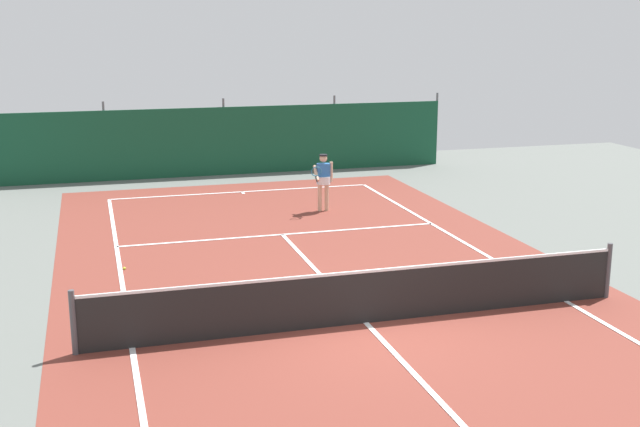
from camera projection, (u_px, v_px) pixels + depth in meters
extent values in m
plane|color=slate|center=(366.00, 323.00, 14.41)|extent=(36.00, 36.00, 0.00)
cube|color=brown|center=(366.00, 323.00, 14.41)|extent=(11.02, 26.60, 0.01)
cube|color=white|center=(242.00, 192.00, 25.52)|extent=(8.22, 0.10, 0.01)
cube|color=white|center=(132.00, 348.00, 13.30)|extent=(0.10, 23.80, 0.01)
cube|color=white|center=(566.00, 301.00, 15.52)|extent=(0.10, 23.80, 0.01)
cube|color=white|center=(282.00, 235.00, 20.39)|extent=(8.22, 0.10, 0.01)
cube|color=white|center=(366.00, 323.00, 14.41)|extent=(0.10, 12.80, 0.01)
cube|color=white|center=(243.00, 193.00, 25.38)|extent=(0.10, 0.30, 0.01)
cube|color=black|center=(366.00, 298.00, 14.30)|extent=(9.92, 0.03, 0.95)
cube|color=white|center=(366.00, 271.00, 14.18)|extent=(9.92, 0.04, 0.05)
cylinder|color=#47474C|center=(73.00, 323.00, 12.93)|extent=(0.10, 0.10, 1.10)
cylinder|color=#47474C|center=(608.00, 271.00, 15.64)|extent=(0.10, 0.10, 1.10)
cube|color=#14472D|center=(225.00, 141.00, 28.16)|extent=(16.22, 0.06, 2.40)
cylinder|color=#595B60|center=(105.00, 141.00, 27.08)|extent=(0.08, 0.08, 2.70)
cylinder|color=#595B60|center=(224.00, 137.00, 28.18)|extent=(0.08, 0.08, 2.70)
cylinder|color=#595B60|center=(334.00, 133.00, 29.27)|extent=(0.08, 0.08, 2.70)
cylinder|color=#595B60|center=(436.00, 129.00, 30.37)|extent=(0.08, 0.08, 2.70)
cube|color=#234C1E|center=(222.00, 157.00, 28.87)|extent=(14.60, 0.70, 1.10)
cylinder|color=#D8AD8C|center=(327.00, 197.00, 22.91)|extent=(0.12, 0.12, 0.82)
cylinder|color=#D8AD8C|center=(320.00, 197.00, 22.88)|extent=(0.12, 0.12, 0.82)
cylinder|color=white|center=(323.00, 180.00, 22.78)|extent=(0.40, 0.40, 0.22)
cube|color=#2D6BB7|center=(323.00, 173.00, 22.74)|extent=(0.38, 0.23, 0.56)
sphere|color=#D8AD8C|center=(323.00, 158.00, 22.64)|extent=(0.22, 0.22, 0.22)
cylinder|color=black|center=(323.00, 155.00, 22.62)|extent=(0.23, 0.23, 0.04)
cylinder|color=#D8AD8C|center=(331.00, 172.00, 22.77)|extent=(0.09, 0.09, 0.58)
cylinder|color=#D8AD8C|center=(316.00, 173.00, 22.57)|extent=(0.14, 0.53, 0.41)
cylinder|color=black|center=(316.00, 179.00, 22.30)|extent=(0.06, 0.28, 0.13)
torus|color=teal|center=(316.00, 171.00, 22.25)|extent=(0.31, 0.16, 0.29)
sphere|color=#CCDB33|center=(124.00, 268.00, 17.51)|extent=(0.07, 0.07, 0.07)
cube|color=maroon|center=(316.00, 140.00, 31.89)|extent=(2.31, 4.39, 0.80)
cube|color=#2D333D|center=(316.00, 123.00, 31.74)|extent=(1.75, 2.07, 0.56)
cylinder|color=black|center=(290.00, 145.00, 33.10)|extent=(0.30, 0.66, 0.64)
cylinder|color=black|center=(333.00, 144.00, 33.37)|extent=(0.30, 0.66, 0.64)
cylinder|color=black|center=(298.00, 155.00, 30.60)|extent=(0.30, 0.66, 0.64)
cylinder|color=black|center=(345.00, 154.00, 30.87)|extent=(0.30, 0.66, 0.64)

